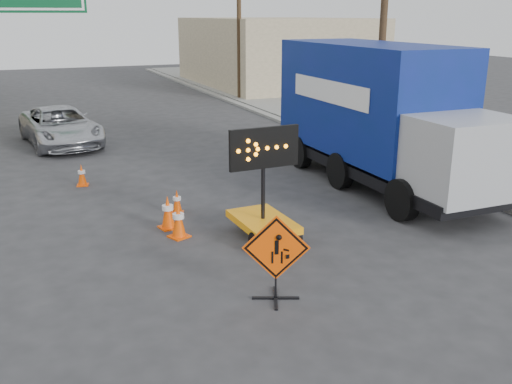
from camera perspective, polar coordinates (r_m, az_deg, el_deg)
ground at (r=9.90m, az=5.94°, el=-12.13°), size 100.00×100.00×0.00m
curb_right at (r=25.70m, az=4.04°, el=6.57°), size 0.40×60.00×0.12m
sidewalk_right at (r=26.80m, az=8.47°, el=6.90°), size 4.00×60.00×0.15m
building_right_far at (r=41.36m, az=1.86°, el=13.82°), size 10.00×14.00×4.60m
utility_pole_near at (r=21.36m, az=12.64°, el=16.51°), size 1.80×0.26×9.00m
utility_pole_far at (r=33.80m, az=-1.71°, el=17.07°), size 1.80×0.26×9.00m
construction_sign at (r=9.98m, az=2.01°, el=-6.39°), size 1.11×0.80×1.58m
arrow_board at (r=12.75m, az=0.70°, el=-2.22°), size 1.62×1.84×2.56m
pickup_truck at (r=23.34m, az=-18.97°, el=6.23°), size 3.07×5.49×1.45m
box_truck at (r=17.02m, az=12.18°, el=6.76°), size 2.79×8.55×4.05m
cone_a at (r=13.00m, az=-7.76°, el=-2.84°), size 0.53×0.53×0.80m
cone_b at (r=13.59m, az=-8.81°, el=-1.97°), size 0.49×0.49×0.81m
cone_c at (r=14.57m, az=-7.90°, el=-0.96°), size 0.39×0.39×0.63m
cone_d at (r=17.58m, az=-17.03°, el=1.65°), size 0.39×0.39×0.65m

